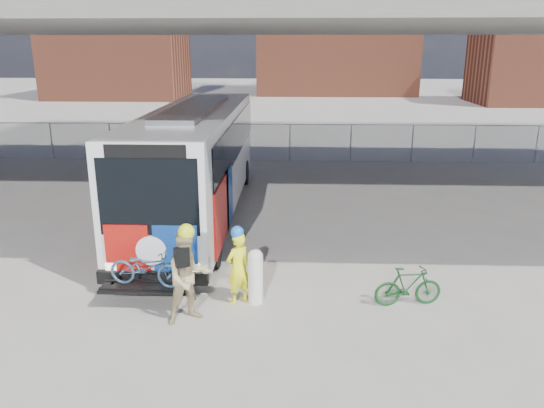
# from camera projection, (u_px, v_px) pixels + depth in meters

# --- Properties ---
(ground) EXTENTS (160.00, 160.00, 0.00)m
(ground) POSITION_uv_depth(u_px,v_px,m) (251.00, 249.00, 15.01)
(ground) COLOR #9E9991
(ground) RESTS_ON ground
(bus) EXTENTS (2.67, 12.96, 3.69)m
(bus) POSITION_uv_depth(u_px,v_px,m) (197.00, 154.00, 17.44)
(bus) COLOR silver
(bus) RESTS_ON ground
(overpass) EXTENTS (40.00, 16.00, 7.95)m
(overpass) POSITION_uv_depth(u_px,v_px,m) (258.00, 12.00, 16.96)
(overpass) COLOR #605E59
(overpass) RESTS_ON ground
(chainlink_fence) EXTENTS (30.00, 0.06, 30.00)m
(chainlink_fence) POSITION_uv_depth(u_px,v_px,m) (270.00, 132.00, 26.08)
(chainlink_fence) COLOR gray
(chainlink_fence) RESTS_ON ground
(brick_buildings) EXTENTS (54.00, 22.00, 12.00)m
(brick_buildings) POSITION_uv_depth(u_px,v_px,m) (295.00, 46.00, 59.56)
(brick_buildings) COLOR brown
(brick_buildings) RESTS_ON ground
(bollard) EXTENTS (0.33, 0.33, 1.27)m
(bollard) POSITION_uv_depth(u_px,v_px,m) (256.00, 274.00, 11.70)
(bollard) COLOR white
(bollard) RESTS_ON ground
(cyclist_hivis) EXTENTS (0.71, 0.70, 1.81)m
(cyclist_hivis) POSITION_uv_depth(u_px,v_px,m) (238.00, 266.00, 11.66)
(cyclist_hivis) COLOR #FEFF1A
(cyclist_hivis) RESTS_ON ground
(cyclist_tan) EXTENTS (1.18, 1.10, 2.13)m
(cyclist_tan) POSITION_uv_depth(u_px,v_px,m) (188.00, 276.00, 10.84)
(cyclist_tan) COLOR tan
(cyclist_tan) RESTS_ON ground
(bike_parked) EXTENTS (1.55, 0.63, 0.90)m
(bike_parked) POSITION_uv_depth(u_px,v_px,m) (408.00, 286.00, 11.63)
(bike_parked) COLOR #16461D
(bike_parked) RESTS_ON ground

